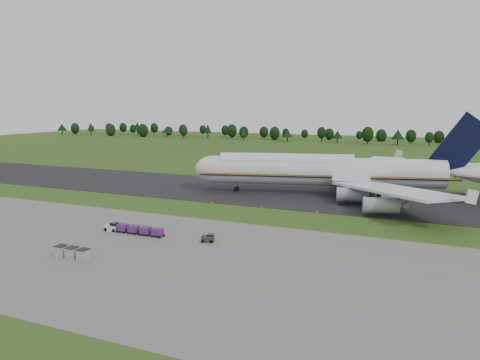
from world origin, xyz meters
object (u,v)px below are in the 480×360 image
at_px(baggage_train, 133,229).
at_px(uld_row, 72,252).
at_px(aircraft, 331,171).
at_px(utility_cart, 208,239).
at_px(edge_markers, 262,207).

xyz_separation_m(baggage_train, uld_row, (-0.12, -16.11, 0.02)).
distance_m(aircraft, baggage_train, 62.46).
xyz_separation_m(utility_cart, uld_row, (-16.27, -16.87, 0.29)).
bearing_deg(uld_row, baggage_train, 89.58).
distance_m(uld_row, edge_markers, 50.01).
height_order(aircraft, edge_markers, aircraft).
bearing_deg(uld_row, utility_cart, 46.04).
bearing_deg(aircraft, baggage_train, -114.64).
bearing_deg(uld_row, edge_markers, 72.64).
relative_size(aircraft, baggage_train, 6.21).
bearing_deg(aircraft, edge_markers, -114.05).
relative_size(baggage_train, uld_row, 2.02).
relative_size(utility_cart, uld_row, 0.37).
xyz_separation_m(aircraft, edge_markers, (-11.12, -24.92, -6.37)).
height_order(baggage_train, edge_markers, baggage_train).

